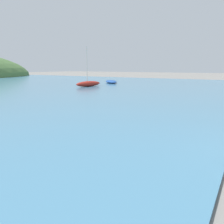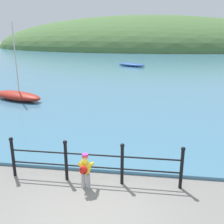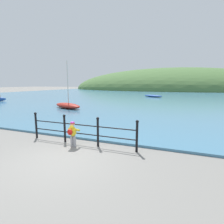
{
  "view_description": "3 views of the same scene",
  "coord_description": "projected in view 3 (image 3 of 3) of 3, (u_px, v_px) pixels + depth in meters",
  "views": [
    {
      "loc": [
        -6.83,
        1.67,
        2.47
      ],
      "look_at": [
        0.36,
        6.27,
        0.72
      ],
      "focal_mm": 35.0,
      "sensor_mm": 36.0,
      "label": 1
    },
    {
      "loc": [
        1.21,
        -4.86,
        4.03
      ],
      "look_at": [
        -0.12,
        4.77,
        1.06
      ],
      "focal_mm": 42.0,
      "sensor_mm": 36.0,
      "label": 2
    },
    {
      "loc": [
        3.55,
        -4.55,
        2.51
      ],
      "look_at": [
        0.07,
        4.45,
        0.92
      ],
      "focal_mm": 28.0,
      "sensor_mm": 36.0,
      "label": 3
    }
  ],
  "objects": [
    {
      "name": "ground_plane",
      "position": [
        62.0,
        159.0,
        5.86
      ],
      "size": [
        200.0,
        200.0,
        0.0
      ],
      "primitive_type": "plane",
      "color": "slate"
    },
    {
      "name": "water",
      "position": [
        161.0,
        96.0,
        35.3
      ],
      "size": [
        80.0,
        60.0,
        0.1
      ],
      "primitive_type": "cube",
      "color": "teal",
      "rests_on": "ground"
    },
    {
      "name": "far_hillside",
      "position": [
        170.0,
        90.0,
        68.88
      ],
      "size": [
        80.26,
        44.14,
        16.67
      ],
      "color": "#476B38",
      "rests_on": "ground"
    },
    {
      "name": "iron_railing",
      "position": [
        81.0,
        129.0,
        7.2
      ],
      "size": [
        4.85,
        0.12,
        1.21
      ],
      "color": "black",
      "rests_on": "ground"
    },
    {
      "name": "child_in_coat",
      "position": [
        73.0,
        132.0,
        6.93
      ],
      "size": [
        0.38,
        0.53,
        1.0
      ],
      "color": "#99999E",
      "rests_on": "ground"
    },
    {
      "name": "boat_white_sailboat",
      "position": [
        68.0,
        105.0,
        16.98
      ],
      "size": [
        3.78,
        2.37,
        4.48
      ],
      "color": "maroon",
      "rests_on": "water"
    },
    {
      "name": "boat_mid_harbor",
      "position": [
        153.0,
        96.0,
        30.88
      ],
      "size": [
        3.77,
        2.76,
        0.4
      ],
      "color": "#1E4793",
      "rests_on": "water"
    }
  ]
}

